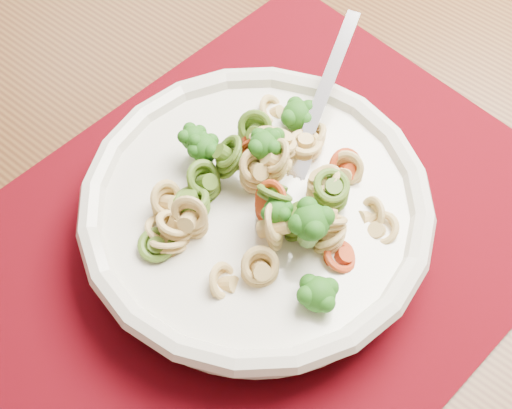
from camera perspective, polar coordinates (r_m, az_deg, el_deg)
dining_table at (r=0.73m, az=-7.44°, el=-0.99°), size 1.49×1.23×0.74m
placemat at (r=0.58m, az=0.08°, el=-3.02°), size 0.57×0.49×0.00m
pasta_bowl at (r=0.56m, az=-0.00°, el=-0.49°), size 0.28×0.28×0.05m
pasta_broccoli_heap at (r=0.54m, az=-0.00°, el=0.33°), size 0.23×0.23×0.06m
fork at (r=0.57m, az=3.35°, el=3.55°), size 0.16×0.13×0.08m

